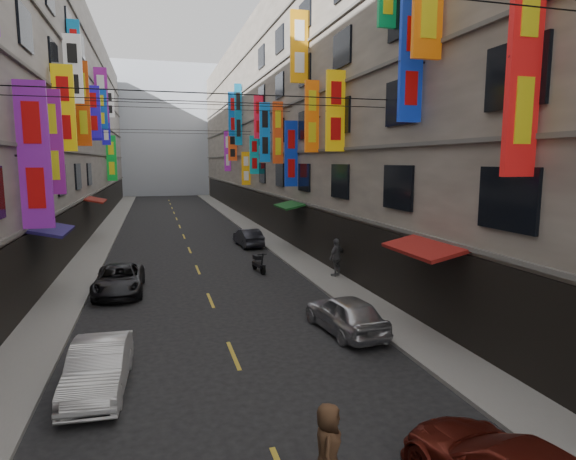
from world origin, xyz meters
TOP-DOWN VIEW (x-y plane):
  - sidewalk_left at (-6.00, 42.00)m, footprint 2.00×90.00m
  - sidewalk_right at (6.00, 42.00)m, footprint 2.00×90.00m
  - building_row_left at (-11.99, 42.00)m, footprint 10.14×90.00m
  - building_row_right at (11.99, 42.00)m, footprint 10.14×90.00m
  - haze_block at (0.00, 92.00)m, footprint 18.00×8.00m
  - shop_signage at (-0.27, 34.86)m, footprint 14.00×55.00m
  - street_awnings at (-1.26, 26.00)m, footprint 13.99×35.20m
  - overhead_cables at (0.00, 30.00)m, footprint 14.00×38.04m
  - lane_markings at (0.00, 39.00)m, footprint 0.12×80.20m
  - scooter_far_right at (3.05, 28.60)m, footprint 0.55×1.80m
  - car_left_mid at (-3.64, 16.68)m, footprint 1.53×3.88m
  - car_left_far at (-3.74, 26.19)m, footprint 2.12×4.46m
  - car_right_mid at (4.00, 18.93)m, footprint 2.00×4.02m
  - car_right_far at (4.00, 36.41)m, footprint 1.59×3.81m
  - pedestrian_rfar at (6.51, 26.21)m, footprint 1.28×1.14m
  - pedestrian_crossing at (0.66, 11.62)m, footprint 0.79×0.93m

SIDE VIEW (x-z plane):
  - lane_markings at x=0.00m, z-range 0.00..0.01m
  - sidewalk_left at x=-6.00m, z-range 0.00..0.12m
  - sidewalk_right at x=6.00m, z-range 0.00..0.12m
  - scooter_far_right at x=3.05m, z-range -0.13..1.01m
  - car_right_far at x=4.00m, z-range 0.00..1.23m
  - car_left_far at x=-3.74m, z-range 0.00..1.23m
  - car_left_mid at x=-3.64m, z-range 0.00..1.26m
  - car_right_mid at x=4.00m, z-range 0.00..1.32m
  - pedestrian_crossing at x=0.66m, z-range 0.00..1.60m
  - pedestrian_rfar at x=6.51m, z-range 0.12..2.02m
  - street_awnings at x=-1.26m, z-range 2.80..3.20m
  - overhead_cables at x=0.00m, z-range 8.18..9.42m
  - shop_signage at x=-0.27m, z-range 3.51..14.85m
  - building_row_left at x=-11.99m, z-range -0.01..18.99m
  - building_row_right at x=11.99m, z-range -0.01..18.99m
  - haze_block at x=0.00m, z-range 0.00..22.00m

